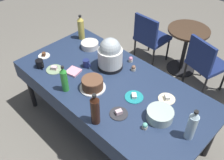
{
  "coord_description": "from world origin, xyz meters",
  "views": [
    {
      "loc": [
        1.4,
        -1.41,
        2.55
      ],
      "look_at": [
        0.0,
        0.0,
        0.8
      ],
      "focal_mm": 40.43,
      "sensor_mm": 36.0,
      "label": 1
    }
  ],
  "objects_px": {
    "frosted_layer_cake": "(92,84)",
    "cupcake_vanilla": "(134,68)",
    "coffee_mug_navy": "(86,63)",
    "round_cafe_table": "(186,43)",
    "potluck_table": "(112,88)",
    "maroon_chair_left": "(150,36)",
    "ceramic_snack_bowl": "(90,45)",
    "cupcake_rose": "(145,126)",
    "cupcake_cocoa": "(131,59)",
    "dessert_plate_cream": "(167,98)",
    "dessert_plate_charcoal": "(119,113)",
    "dessert_plate_white": "(44,55)",
    "dessert_plate_teal": "(134,97)",
    "coffee_mug_black": "(40,64)",
    "dessert_plate_sage": "(54,69)",
    "slow_cooker": "(110,54)",
    "soda_bottle_cola": "(95,110)",
    "soda_bottle_water": "(192,125)",
    "soda_bottle_ginger_ale": "(81,28)",
    "maroon_chair_right": "(205,62)",
    "soda_bottle_lime_soda": "(64,79)"
  },
  "relations": [
    {
      "from": "dessert_plate_cream",
      "to": "frosted_layer_cake",
      "type": "bearing_deg",
      "value": -147.51
    },
    {
      "from": "dessert_plate_teal",
      "to": "soda_bottle_ginger_ale",
      "type": "height_order",
      "value": "soda_bottle_ginger_ale"
    },
    {
      "from": "dessert_plate_teal",
      "to": "cupcake_cocoa",
      "type": "relative_size",
      "value": 2.78
    },
    {
      "from": "potluck_table",
      "to": "slow_cooker",
      "type": "xyz_separation_m",
      "value": [
        -0.21,
        0.19,
        0.24
      ]
    },
    {
      "from": "coffee_mug_navy",
      "to": "round_cafe_table",
      "type": "bearing_deg",
      "value": 77.42
    },
    {
      "from": "ceramic_snack_bowl",
      "to": "dessert_plate_sage",
      "type": "relative_size",
      "value": 1.18
    },
    {
      "from": "frosted_layer_cake",
      "to": "maroon_chair_right",
      "type": "distance_m",
      "value": 1.68
    },
    {
      "from": "frosted_layer_cake",
      "to": "dessert_plate_teal",
      "type": "distance_m",
      "value": 0.45
    },
    {
      "from": "slow_cooker",
      "to": "soda_bottle_lime_soda",
      "type": "xyz_separation_m",
      "value": [
        -0.06,
        -0.59,
        -0.03
      ]
    },
    {
      "from": "maroon_chair_right",
      "to": "frosted_layer_cake",
      "type": "bearing_deg",
      "value": -106.65
    },
    {
      "from": "dessert_plate_teal",
      "to": "coffee_mug_black",
      "type": "height_order",
      "value": "coffee_mug_black"
    },
    {
      "from": "potluck_table",
      "to": "cupcake_cocoa",
      "type": "bearing_deg",
      "value": 105.15
    },
    {
      "from": "soda_bottle_cola",
      "to": "maroon_chair_left",
      "type": "relative_size",
      "value": 0.4
    },
    {
      "from": "cupcake_vanilla",
      "to": "soda_bottle_ginger_ale",
      "type": "height_order",
      "value": "soda_bottle_ginger_ale"
    },
    {
      "from": "coffee_mug_black",
      "to": "maroon_chair_right",
      "type": "distance_m",
      "value": 2.14
    },
    {
      "from": "cupcake_rose",
      "to": "round_cafe_table",
      "type": "relative_size",
      "value": 0.09
    },
    {
      "from": "ceramic_snack_bowl",
      "to": "cupcake_cocoa",
      "type": "xyz_separation_m",
      "value": [
        0.56,
        0.14,
        -0.01
      ]
    },
    {
      "from": "cupcake_vanilla",
      "to": "coffee_mug_black",
      "type": "xyz_separation_m",
      "value": [
        -0.79,
        -0.71,
        0.02
      ]
    },
    {
      "from": "ceramic_snack_bowl",
      "to": "round_cafe_table",
      "type": "bearing_deg",
      "value": 64.73
    },
    {
      "from": "cupcake_vanilla",
      "to": "soda_bottle_ginger_ale",
      "type": "relative_size",
      "value": 0.2
    },
    {
      "from": "soda_bottle_ginger_ale",
      "to": "round_cafe_table",
      "type": "height_order",
      "value": "soda_bottle_ginger_ale"
    },
    {
      "from": "cupcake_rose",
      "to": "soda_bottle_lime_soda",
      "type": "xyz_separation_m",
      "value": [
        -0.89,
        -0.19,
        0.11
      ]
    },
    {
      "from": "coffee_mug_navy",
      "to": "coffee_mug_black",
      "type": "bearing_deg",
      "value": -134.16
    },
    {
      "from": "ceramic_snack_bowl",
      "to": "coffee_mug_navy",
      "type": "relative_size",
      "value": 1.88
    },
    {
      "from": "dessert_plate_charcoal",
      "to": "dessert_plate_white",
      "type": "relative_size",
      "value": 1.25
    },
    {
      "from": "potluck_table",
      "to": "coffee_mug_black",
      "type": "xyz_separation_m",
      "value": [
        -0.78,
        -0.38,
        0.11
      ]
    },
    {
      "from": "dessert_plate_cream",
      "to": "soda_bottle_water",
      "type": "relative_size",
      "value": 0.52
    },
    {
      "from": "potluck_table",
      "to": "maroon_chair_left",
      "type": "distance_m",
      "value": 1.51
    },
    {
      "from": "potluck_table",
      "to": "soda_bottle_ginger_ale",
      "type": "xyz_separation_m",
      "value": [
        -0.92,
        0.36,
        0.22
      ]
    },
    {
      "from": "potluck_table",
      "to": "dessert_plate_sage",
      "type": "distance_m",
      "value": 0.7
    },
    {
      "from": "frosted_layer_cake",
      "to": "dessert_plate_cream",
      "type": "xyz_separation_m",
      "value": [
        0.64,
        0.41,
        -0.05
      ]
    },
    {
      "from": "frosted_layer_cake",
      "to": "cupcake_cocoa",
      "type": "bearing_deg",
      "value": 92.11
    },
    {
      "from": "frosted_layer_cake",
      "to": "cupcake_vanilla",
      "type": "xyz_separation_m",
      "value": [
        0.11,
        0.52,
        -0.03
      ]
    },
    {
      "from": "soda_bottle_ginger_ale",
      "to": "maroon_chair_right",
      "type": "bearing_deg",
      "value": 38.63
    },
    {
      "from": "potluck_table",
      "to": "cupcake_cocoa",
      "type": "height_order",
      "value": "cupcake_cocoa"
    },
    {
      "from": "coffee_mug_navy",
      "to": "maroon_chair_right",
      "type": "height_order",
      "value": "maroon_chair_right"
    },
    {
      "from": "soda_bottle_lime_soda",
      "to": "maroon_chair_right",
      "type": "height_order",
      "value": "soda_bottle_lime_soda"
    },
    {
      "from": "cupcake_vanilla",
      "to": "cupcake_rose",
      "type": "bearing_deg",
      "value": -41.93
    },
    {
      "from": "slow_cooker",
      "to": "soda_bottle_cola",
      "type": "xyz_separation_m",
      "value": [
        0.47,
        -0.66,
        -0.02
      ]
    },
    {
      "from": "frosted_layer_cake",
      "to": "coffee_mug_navy",
      "type": "height_order",
      "value": "frosted_layer_cake"
    },
    {
      "from": "dessert_plate_charcoal",
      "to": "cupcake_rose",
      "type": "height_order",
      "value": "cupcake_rose"
    },
    {
      "from": "soda_bottle_cola",
      "to": "coffee_mug_navy",
      "type": "xyz_separation_m",
      "value": [
        -0.67,
        0.47,
        -0.11
      ]
    },
    {
      "from": "dessert_plate_teal",
      "to": "soda_bottle_water",
      "type": "height_order",
      "value": "soda_bottle_water"
    },
    {
      "from": "dessert_plate_cream",
      "to": "cupcake_cocoa",
      "type": "distance_m",
      "value": 0.7
    },
    {
      "from": "potluck_table",
      "to": "dessert_plate_charcoal",
      "type": "relative_size",
      "value": 12.54
    },
    {
      "from": "cupcake_rose",
      "to": "maroon_chair_left",
      "type": "xyz_separation_m",
      "value": [
        -1.17,
        1.61,
        -0.29
      ]
    },
    {
      "from": "maroon_chair_right",
      "to": "round_cafe_table",
      "type": "relative_size",
      "value": 1.18
    },
    {
      "from": "round_cafe_table",
      "to": "ceramic_snack_bowl",
      "type": "bearing_deg",
      "value": -115.27
    },
    {
      "from": "potluck_table",
      "to": "soda_bottle_water",
      "type": "relative_size",
      "value": 6.75
    },
    {
      "from": "potluck_table",
      "to": "dessert_plate_teal",
      "type": "distance_m",
      "value": 0.31
    }
  ]
}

